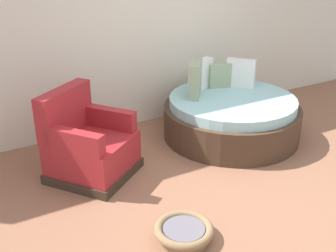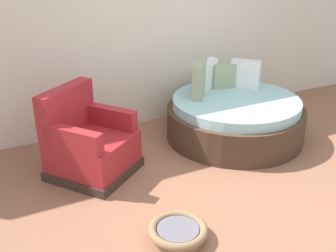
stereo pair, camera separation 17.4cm
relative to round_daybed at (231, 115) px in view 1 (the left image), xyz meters
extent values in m
cube|color=#936047|center=(-0.80, -1.24, -0.29)|extent=(8.00, 8.00, 0.02)
cube|color=silver|center=(-0.80, 1.02, 1.21)|extent=(8.00, 0.12, 2.98)
cylinder|color=#473323|center=(0.00, -0.02, -0.07)|extent=(1.74, 1.74, 0.41)
cylinder|color=#9ED1D6|center=(0.00, -0.02, 0.19)|extent=(1.60, 1.60, 0.12)
cube|color=white|center=(0.34, 0.27, 0.44)|extent=(0.34, 0.36, 0.38)
cube|color=#93A37F|center=(0.10, 0.41, 0.41)|extent=(0.34, 0.19, 0.32)
cube|color=white|center=(-0.18, 0.45, 0.45)|extent=(0.41, 0.25, 0.40)
cube|color=#93A37F|center=(-0.37, 0.28, 0.47)|extent=(0.37, 0.41, 0.43)
cube|color=#38281E|center=(-1.89, -0.09, -0.23)|extent=(1.12, 1.12, 0.10)
cube|color=#A32328|center=(-1.89, -0.09, -0.01)|extent=(1.06, 1.06, 0.34)
cube|color=#A32328|center=(-2.08, 0.16, 0.41)|extent=(0.70, 0.58, 0.50)
cube|color=#A32328|center=(-2.15, -0.28, 0.27)|extent=(0.51, 0.62, 0.22)
cube|color=#A32328|center=(-1.63, 0.10, 0.27)|extent=(0.51, 0.62, 0.22)
cylinder|color=#8E704C|center=(-1.60, -1.48, -0.25)|extent=(0.44, 0.44, 0.06)
torus|color=#8E704C|center=(-1.60, -1.48, -0.18)|extent=(0.51, 0.51, 0.07)
cylinder|color=slate|center=(-1.60, -1.48, -0.19)|extent=(0.36, 0.36, 0.05)
camera|label=1|loc=(-3.10, -3.88, 2.05)|focal=44.23mm
camera|label=2|loc=(-2.95, -3.96, 2.05)|focal=44.23mm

